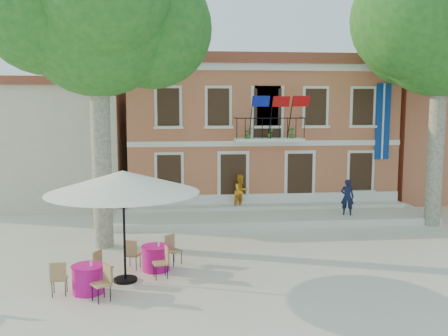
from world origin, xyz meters
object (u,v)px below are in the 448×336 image
Objects in this scene: pedestrian_navy at (347,197)px; pedestrian_orange at (241,192)px; plane_tree_east at (442,29)px; cafe_table_0 at (88,278)px; cafe_table_1 at (156,257)px; plane_tree_west at (97,18)px; patio_umbrella at (123,182)px.

pedestrian_navy is 4.80m from pedestrian_orange.
plane_tree_east is at bearing -50.92° from pedestrian_orange.
cafe_table_0 is 2.46m from cafe_table_1.
pedestrian_orange is at bearing 63.89° from cafe_table_1.
patio_umbrella is at bearing -73.54° from plane_tree_west.
plane_tree_west is at bearing 92.30° from cafe_table_0.
cafe_table_0 is (-13.30, -6.46, -7.73)m from plane_tree_east.
plane_tree_east reaches higher than pedestrian_orange.
plane_tree_east is (13.48, 1.91, 0.11)m from plane_tree_west.
plane_tree_east reaches higher than cafe_table_0.
patio_umbrella reaches higher than pedestrian_navy.
cafe_table_1 is at bearing -147.53° from pedestrian_orange.
plane_tree_east is at bearing 22.34° from cafe_table_1.
cafe_table_0 is at bearing -151.97° from pedestrian_orange.
plane_tree_west is 8.87m from cafe_table_0.
plane_tree_west reaches higher than patio_umbrella.
cafe_table_1 is (1.95, -2.83, -7.62)m from plane_tree_west.
plane_tree_east is 2.54× the size of patio_umbrella.
patio_umbrella is 9.71m from pedestrian_orange.
cafe_table_0 is at bearing -154.10° from plane_tree_east.
pedestrian_navy is at bearing 16.06° from plane_tree_west.
plane_tree_west is 5.97× the size of cafe_table_1.
pedestrian_navy is at bearing 36.34° from patio_umbrella.
patio_umbrella is 2.38× the size of cafe_table_1.
cafe_table_1 is (-11.53, -4.74, -7.73)m from plane_tree_east.
pedestrian_orange is at bearing 160.50° from plane_tree_east.
patio_umbrella is 2.33× the size of cafe_table_0.
cafe_table_0 is at bearing -87.70° from plane_tree_west.
plane_tree_west is 0.99× the size of plane_tree_east.
plane_tree_east reaches higher than plane_tree_west.
plane_tree_east is at bearing 25.90° from cafe_table_0.
plane_tree_west is 5.85× the size of cafe_table_0.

